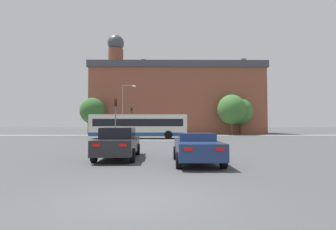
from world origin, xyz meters
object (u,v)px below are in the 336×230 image
at_px(car_saloon_left, 118,143).
at_px(pedestrian_walking_east, 151,129).
at_px(car_roadster_right, 197,148).
at_px(bus_crossing_lead, 139,126).
at_px(traffic_light_near_left, 116,113).
at_px(pedestrian_waiting, 119,130).
at_px(street_lamp_junction, 125,105).
at_px(traffic_light_far_left, 132,117).

height_order(car_saloon_left, pedestrian_walking_east, pedestrian_walking_east).
distance_m(car_roadster_right, bus_crossing_lead, 21.97).
relative_size(car_roadster_right, bus_crossing_lead, 0.36).
bearing_deg(car_saloon_left, traffic_light_near_left, 99.81).
relative_size(traffic_light_near_left, pedestrian_waiting, 2.86).
relative_size(bus_crossing_lead, street_lamp_junction, 1.66).
xyz_separation_m(car_roadster_right, street_lamp_junction, (-6.91, 23.61, 3.68)).
distance_m(car_saloon_left, traffic_light_near_left, 16.15).
bearing_deg(pedestrian_walking_east, car_roadster_right, -30.31).
distance_m(car_saloon_left, street_lamp_junction, 22.40).
height_order(traffic_light_far_left, pedestrian_waiting, traffic_light_far_left).
distance_m(traffic_light_far_left, pedestrian_waiting, 2.99).
xyz_separation_m(traffic_light_near_left, traffic_light_far_left, (-0.12, 14.31, 0.00)).
height_order(car_saloon_left, traffic_light_near_left, traffic_light_near_left).
relative_size(traffic_light_near_left, street_lamp_junction, 0.63).
bearing_deg(pedestrian_walking_east, traffic_light_near_left, -48.43).
relative_size(car_roadster_right, traffic_light_far_left, 0.95).
bearing_deg(pedestrian_walking_east, traffic_light_far_left, -111.36).
distance_m(street_lamp_junction, pedestrian_waiting, 9.42).
relative_size(car_roadster_right, traffic_light_near_left, 0.95).
bearing_deg(pedestrian_waiting, street_lamp_junction, -173.40).
bearing_deg(car_saloon_left, bus_crossing_lead, 91.28).
bearing_deg(street_lamp_junction, pedestrian_walking_east, 71.66).
xyz_separation_m(traffic_light_near_left, street_lamp_junction, (0.04, 6.22, 1.32)).
bearing_deg(pedestrian_waiting, car_saloon_left, -178.12).
bearing_deg(traffic_light_far_left, car_saloon_left, -83.71).
bearing_deg(pedestrian_waiting, traffic_light_near_left, -179.67).
bearing_deg(bus_crossing_lead, pedestrian_waiting, -157.75).
height_order(bus_crossing_lead, street_lamp_junction, street_lamp_junction).
xyz_separation_m(traffic_light_far_left, pedestrian_walking_east, (3.14, 0.89, -2.01)).
bearing_deg(bus_crossing_lead, street_lamp_junction, -135.75).
bearing_deg(traffic_light_near_left, pedestrian_walking_east, 78.77).
height_order(traffic_light_near_left, pedestrian_walking_east, traffic_light_near_left).
relative_size(bus_crossing_lead, pedestrian_waiting, 7.48).
bearing_deg(street_lamp_junction, traffic_light_near_left, -90.37).
distance_m(bus_crossing_lead, street_lamp_junction, 4.12).
height_order(traffic_light_far_left, street_lamp_junction, street_lamp_junction).
height_order(bus_crossing_lead, pedestrian_waiting, bus_crossing_lead).
bearing_deg(pedestrian_waiting, traffic_light_far_left, -108.64).
xyz_separation_m(bus_crossing_lead, pedestrian_walking_east, (0.85, 11.17, -0.57)).
distance_m(traffic_light_far_left, street_lamp_junction, 8.20).
distance_m(traffic_light_near_left, pedestrian_waiting, 15.00).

